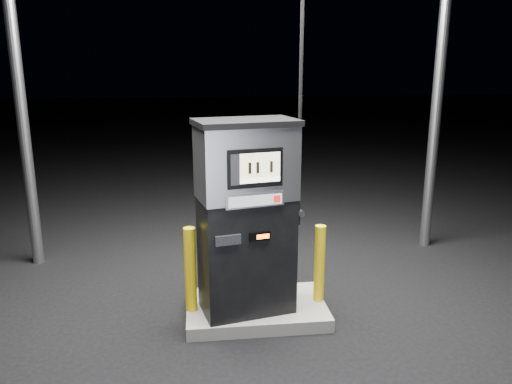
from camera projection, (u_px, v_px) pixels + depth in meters
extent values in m
plane|color=black|center=(256.00, 315.00, 5.82)|extent=(80.00, 80.00, 0.00)
cube|color=slate|center=(256.00, 309.00, 5.80)|extent=(1.60, 1.00, 0.15)
cylinder|color=gray|center=(21.00, 109.00, 6.83)|extent=(0.16, 0.16, 4.50)
cylinder|color=gray|center=(437.00, 105.00, 7.54)|extent=(0.16, 0.16, 4.50)
cube|color=black|center=(246.00, 255.00, 5.51)|extent=(1.08, 0.76, 1.30)
cube|color=#A6A6AD|center=(246.00, 162.00, 5.25)|extent=(1.11, 0.79, 0.78)
cube|color=black|center=(246.00, 122.00, 5.15)|extent=(1.16, 0.84, 0.06)
cube|color=black|center=(255.00, 168.00, 4.98)|extent=(0.58, 0.15, 0.40)
cube|color=beige|center=(260.00, 165.00, 4.97)|extent=(0.42, 0.09, 0.25)
cube|color=white|center=(260.00, 180.00, 5.00)|extent=(0.42, 0.09, 0.05)
cube|color=#A6A6AD|center=(255.00, 200.00, 5.06)|extent=(0.62, 0.16, 0.15)
cube|color=#999BA1|center=(256.00, 201.00, 5.04)|extent=(0.56, 0.12, 0.11)
cube|color=red|center=(277.00, 199.00, 5.11)|extent=(0.07, 0.02, 0.07)
cube|color=black|center=(260.00, 237.00, 5.18)|extent=(0.23, 0.07, 0.09)
cube|color=#F4500C|center=(263.00, 237.00, 5.17)|extent=(0.13, 0.03, 0.05)
cube|color=black|center=(228.00, 240.00, 5.07)|extent=(0.27, 0.08, 0.10)
cube|color=black|center=(293.00, 212.00, 5.57)|extent=(0.14, 0.20, 0.26)
cylinder|color=gray|center=(298.00, 211.00, 5.59)|extent=(0.12, 0.24, 0.07)
cylinder|color=black|center=(301.00, 51.00, 5.11)|extent=(0.04, 0.04, 3.22)
cylinder|color=yellow|center=(190.00, 270.00, 5.52)|extent=(0.17, 0.17, 0.97)
cylinder|color=yellow|center=(319.00, 264.00, 5.76)|extent=(0.16, 0.16, 0.92)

